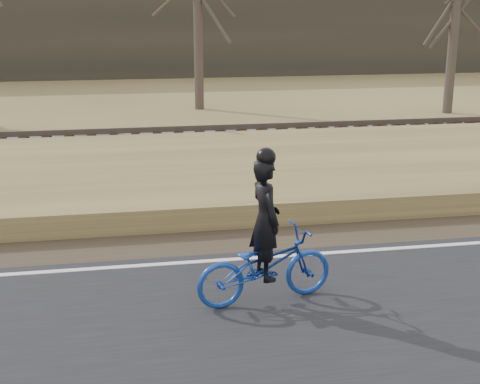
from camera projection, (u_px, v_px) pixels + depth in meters
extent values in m
cube|color=slate|center=(21.00, 156.00, 17.34)|extent=(120.00, 3.00, 0.45)
cube|color=black|center=(20.00, 144.00, 17.26)|extent=(120.00, 2.40, 0.14)
cube|color=brown|center=(15.00, 145.00, 16.54)|extent=(120.00, 0.07, 0.15)
cube|color=brown|center=(23.00, 134.00, 17.90)|extent=(120.00, 0.07, 0.15)
cube|color=#383328|center=(68.00, 23.00, 37.41)|extent=(120.00, 4.00, 6.00)
imported|color=#163B98|center=(265.00, 266.00, 9.12)|extent=(2.05, 1.03, 1.03)
imported|color=black|center=(265.00, 219.00, 8.94)|extent=(0.50, 0.67, 1.67)
sphere|color=black|center=(266.00, 157.00, 8.71)|extent=(0.26, 0.26, 0.26)
cylinder|color=#4A3F36|center=(456.00, 10.00, 24.53)|extent=(0.36, 0.36, 7.61)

